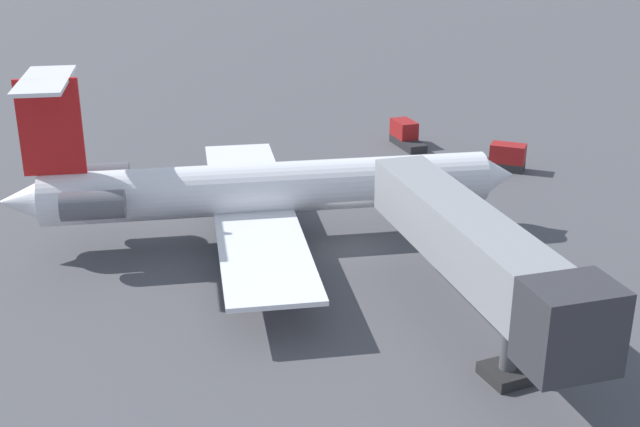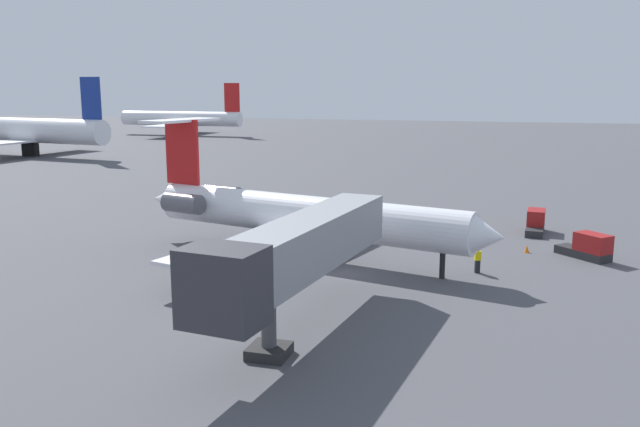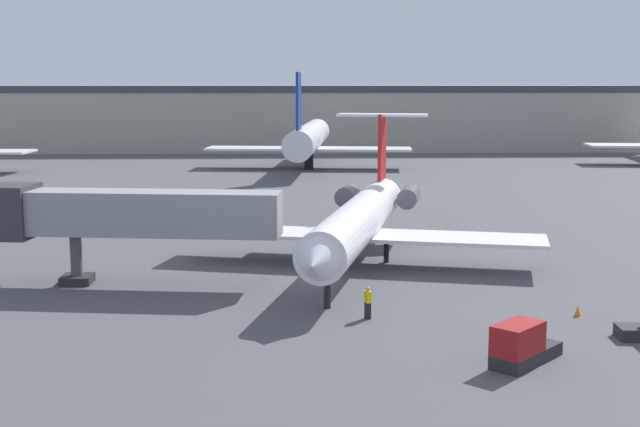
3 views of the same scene
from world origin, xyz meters
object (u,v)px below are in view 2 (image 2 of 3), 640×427
Objects in this scene: regional_jet at (295,214)px; jet_bridge at (294,252)px; traffic_cone_near at (484,234)px; baggage_tug_trailing at (536,223)px; traffic_cone_mid at (527,249)px; baggage_tug_lead at (588,247)px; parked_airliner_east_end at (182,119)px; ground_crew_marshaller at (478,260)px; parked_airliner_east_mid at (30,131)px.

jet_bridge is at bearing -161.81° from regional_jet.
regional_jet is 16.69m from traffic_cone_near.
regional_jet reaches higher than baggage_tug_trailing.
regional_jet is 51.83× the size of traffic_cone_mid.
parked_airliner_east_end is at bearing 40.22° from baggage_tug_lead.
parked_airliner_east_end is (94.38, 83.22, 3.28)m from baggage_tug_trailing.
traffic_cone_mid is 131.00m from parked_airliner_east_end.
traffic_cone_near is (10.92, 0.03, -0.58)m from ground_crew_marshaller.
regional_jet reaches higher than traffic_cone_mid.
traffic_cone_near is at bearing 55.99° from baggage_tug_lead.
baggage_tug_trailing is at bearing -138.60° from parked_airliner_east_end.
ground_crew_marshaller is 7.37m from traffic_cone_mid.
traffic_cone_mid is (5.89, -16.15, -2.89)m from regional_jet.
baggage_tug_trailing is 7.44× the size of traffic_cone_near.
baggage_tug_trailing reaches higher than traffic_cone_near.
regional_jet reaches higher than jet_bridge.
jet_bridge is at bearing -133.49° from parked_airliner_east_mid.
jet_bridge reaches higher than baggage_tug_trailing.
ground_crew_marshaller is at bearing -143.83° from parked_airliner_east_end.
traffic_cone_near is 0.02× the size of parked_airliner_east_end.
parked_airliner_east_mid is at bearing 61.09° from baggage_tug_lead.
parked_airliner_east_end reaches higher than regional_jet.
parked_airliner_east_end is at bearing 30.16° from jet_bridge.
parked_airliner_east_end is at bearing 41.40° from baggage_tug_trailing.
parked_airliner_east_end is (107.62, 66.29, 0.95)m from regional_jet.
traffic_cone_near is 5.42m from traffic_cone_mid.
parked_airliner_east_mid reaches higher than baggage_tug_lead.
jet_bridge is at bearing 156.82° from baggage_tug_trailing.
baggage_tug_lead is at bearing -37.51° from jet_bridge.
jet_bridge is at bearing -149.84° from parked_airliner_east_end.
traffic_cone_near is 1.00× the size of traffic_cone_mid.
baggage_tug_lead is at bearing -51.36° from ground_crew_marshaller.
jet_bridge is 16.65m from ground_crew_marshaller.
parked_airliner_east_end is at bearing 36.17° from ground_crew_marshaller.
regional_jet is at bearing -128.53° from parked_airliner_east_mid.
traffic_cone_mid is (6.59, -3.24, -0.58)m from ground_crew_marshaller.
regional_jet reaches higher than ground_crew_marshaller.
parked_airliner_east_end is (108.33, 79.21, 3.26)m from ground_crew_marshaller.
traffic_cone_mid is (0.68, 4.16, -0.56)m from baggage_tug_lead.
traffic_cone_near is at bearing -17.67° from jet_bridge.
traffic_cone_near is at bearing 37.06° from traffic_cone_mid.
baggage_tug_trailing is 0.13× the size of parked_airliner_east_end.
traffic_cone_near is at bearing -51.61° from regional_jet.
parked_airliner_east_mid is at bearing 51.47° from regional_jet.
ground_crew_marshaller is at bearing -29.52° from jet_bridge.
traffic_cone_near is 0.02× the size of parked_airliner_east_mid.
regional_jet is 17.43m from traffic_cone_mid.
parked_airliner_east_end is (102.42, 86.60, 3.28)m from baggage_tug_lead.
regional_jet is 0.87× the size of parked_airliner_east_end.
jet_bridge is at bearing 151.53° from traffic_cone_mid.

